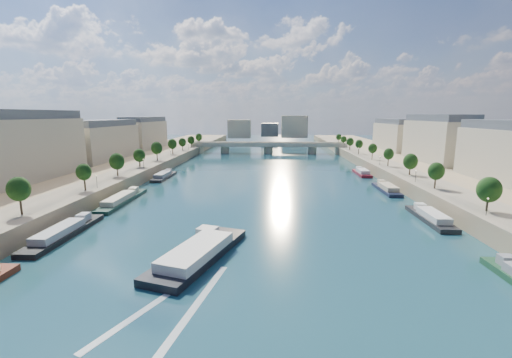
# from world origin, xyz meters

# --- Properties ---
(ground) EXTENTS (700.00, 700.00, 0.00)m
(ground) POSITION_xyz_m (0.00, 100.00, 0.00)
(ground) COLOR #0E2F3D
(ground) RESTS_ON ground
(quay_left) EXTENTS (44.00, 520.00, 5.00)m
(quay_left) POSITION_xyz_m (-72.00, 100.00, 2.50)
(quay_left) COLOR #9E8460
(quay_left) RESTS_ON ground
(quay_right) EXTENTS (44.00, 520.00, 5.00)m
(quay_right) POSITION_xyz_m (72.00, 100.00, 2.50)
(quay_right) COLOR #9E8460
(quay_right) RESTS_ON ground
(pave_left) EXTENTS (14.00, 520.00, 0.10)m
(pave_left) POSITION_xyz_m (-57.00, 100.00, 5.05)
(pave_left) COLOR gray
(pave_left) RESTS_ON quay_left
(pave_right) EXTENTS (14.00, 520.00, 0.10)m
(pave_right) POSITION_xyz_m (57.00, 100.00, 5.05)
(pave_right) COLOR gray
(pave_right) RESTS_ON quay_right
(trees_left) EXTENTS (4.80, 268.80, 8.26)m
(trees_left) POSITION_xyz_m (-55.00, 102.00, 10.48)
(trees_left) COLOR #382B1E
(trees_left) RESTS_ON ground
(trees_right) EXTENTS (4.80, 268.80, 8.26)m
(trees_right) POSITION_xyz_m (55.00, 110.00, 10.48)
(trees_right) COLOR #382B1E
(trees_right) RESTS_ON ground
(lamps_left) EXTENTS (0.36, 200.36, 4.28)m
(lamps_left) POSITION_xyz_m (-52.50, 90.00, 7.78)
(lamps_left) COLOR black
(lamps_left) RESTS_ON ground
(lamps_right) EXTENTS (0.36, 200.36, 4.28)m
(lamps_right) POSITION_xyz_m (52.50, 105.00, 7.78)
(lamps_right) COLOR black
(lamps_right) RESTS_ON ground
(buildings_left) EXTENTS (16.00, 226.00, 23.20)m
(buildings_left) POSITION_xyz_m (-85.00, 112.00, 16.45)
(buildings_left) COLOR beige
(buildings_left) RESTS_ON ground
(buildings_right) EXTENTS (16.00, 226.00, 23.20)m
(buildings_right) POSITION_xyz_m (85.00, 112.00, 16.45)
(buildings_right) COLOR beige
(buildings_right) RESTS_ON ground
(skyline) EXTENTS (79.00, 42.00, 22.00)m
(skyline) POSITION_xyz_m (3.19, 319.52, 14.66)
(skyline) COLOR beige
(skyline) RESTS_ON ground
(bridge) EXTENTS (112.00, 12.00, 8.15)m
(bridge) POSITION_xyz_m (0.00, 216.92, 5.08)
(bridge) COLOR #C1B79E
(bridge) RESTS_ON ground
(tour_barge) EXTENTS (16.50, 30.10, 3.93)m
(tour_barge) POSITION_xyz_m (-11.38, 29.53, 1.11)
(tour_barge) COLOR black
(tour_barge) RESTS_ON ground
(wake) EXTENTS (15.20, 25.80, 0.04)m
(wake) POSITION_xyz_m (-11.38, 12.96, 0.02)
(wake) COLOR silver
(wake) RESTS_ON ground
(moored_barges_left) EXTENTS (5.00, 156.66, 3.60)m
(moored_barges_left) POSITION_xyz_m (-45.50, 45.89, 0.84)
(moored_barges_left) COLOR #161B30
(moored_barges_left) RESTS_ON ground
(moored_barges_right) EXTENTS (5.00, 163.43, 3.60)m
(moored_barges_right) POSITION_xyz_m (45.50, 54.72, 0.84)
(moored_barges_right) COLOR black
(moored_barges_right) RESTS_ON ground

